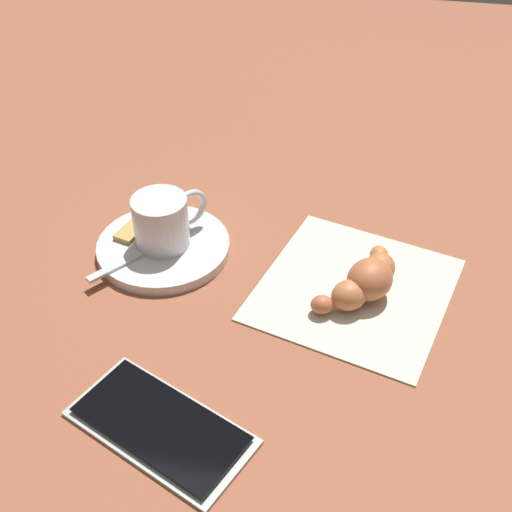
{
  "coord_description": "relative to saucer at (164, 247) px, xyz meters",
  "views": [
    {
      "loc": [
        0.08,
        -0.5,
        0.46
      ],
      "look_at": [
        -0.02,
        0.01,
        0.02
      ],
      "focal_mm": 46.2,
      "sensor_mm": 36.0,
      "label": 1
    }
  ],
  "objects": [
    {
      "name": "sugar_packet",
      "position": [
        -0.04,
        0.02,
        0.01
      ],
      "size": [
        0.04,
        0.06,
        0.01
      ],
      "primitive_type": "cube",
      "rotation": [
        0.0,
        0.0,
        4.44
      ],
      "color": "tan",
      "rests_on": "saucer"
    },
    {
      "name": "teaspoon",
      "position": [
        -0.0,
        -0.01,
        0.01
      ],
      "size": [
        0.09,
        0.11,
        0.01
      ],
      "color": "silver",
      "rests_on": "saucer"
    },
    {
      "name": "cell_phone",
      "position": [
        0.07,
        -0.22,
        -0.0
      ],
      "size": [
        0.17,
        0.13,
        0.01
      ],
      "color": "#B7BFB8",
      "rests_on": "ground"
    },
    {
      "name": "croissant",
      "position": [
        0.22,
        -0.03,
        0.02
      ],
      "size": [
        0.09,
        0.11,
        0.04
      ],
      "color": "#C16640",
      "rests_on": "napkin"
    },
    {
      "name": "espresso_cup",
      "position": [
        0.0,
        0.0,
        0.03
      ],
      "size": [
        0.07,
        0.08,
        0.06
      ],
      "color": "silver",
      "rests_on": "saucer"
    },
    {
      "name": "ground_plane",
      "position": [
        0.12,
        -0.02,
        -0.01
      ],
      "size": [
        1.8,
        1.8,
        0.0
      ],
      "primitive_type": "plane",
      "color": "#99563B"
    },
    {
      "name": "napkin",
      "position": [
        0.21,
        -0.02,
        -0.0
      ],
      "size": [
        0.23,
        0.23,
        0.0
      ],
      "primitive_type": "cube",
      "rotation": [
        0.0,
        0.0,
        -0.27
      ],
      "color": "silver",
      "rests_on": "ground"
    },
    {
      "name": "saucer",
      "position": [
        0.0,
        0.0,
        0.0
      ],
      "size": [
        0.14,
        0.14,
        0.01
      ],
      "primitive_type": "cylinder",
      "color": "silver",
      "rests_on": "ground"
    }
  ]
}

